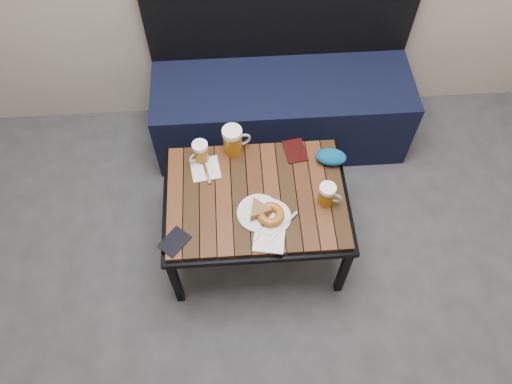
{
  "coord_description": "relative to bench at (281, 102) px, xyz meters",
  "views": [
    {
      "loc": [
        -0.3,
        -0.14,
        2.37
      ],
      "look_at": [
        -0.22,
        1.04,
        0.5
      ],
      "focal_mm": 35.0,
      "sensor_mm": 36.0,
      "label": 1
    }
  ],
  "objects": [
    {
      "name": "room_shell",
      "position": [
        0.03,
        -1.26,
        1.48
      ],
      "size": [
        4.0,
        4.0,
        4.0
      ],
      "color": "gray",
      "rests_on": "ground"
    },
    {
      "name": "napkin_left",
      "position": [
        -0.41,
        -0.57,
        0.2
      ],
      "size": [
        0.15,
        0.17,
        0.01
      ],
      "rotation": [
        0.0,
        0.0,
        0.15
      ],
      "color": "white",
      "rests_on": "cafe_table"
    },
    {
      "name": "beer_mug_left",
      "position": [
        -0.43,
        -0.51,
        0.26
      ],
      "size": [
        0.11,
        0.1,
        0.12
      ],
      "rotation": [
        0.0,
        0.0,
        3.8
      ],
      "color": "#93560B",
      "rests_on": "cafe_table"
    },
    {
      "name": "knit_pouch",
      "position": [
        0.17,
        -0.56,
        0.23
      ],
      "size": [
        0.16,
        0.12,
        0.06
      ],
      "primitive_type": "ellipsoid",
      "rotation": [
        0.0,
        0.0,
        -0.19
      ],
      "color": "navy",
      "rests_on": "cafe_table"
    },
    {
      "name": "bench",
      "position": [
        0.0,
        0.0,
        0.0
      ],
      "size": [
        1.4,
        0.5,
        0.95
      ],
      "color": "black",
      "rests_on": "ground"
    },
    {
      "name": "passport_burgundy",
      "position": [
        0.01,
        -0.49,
        0.2
      ],
      "size": [
        0.12,
        0.15,
        0.01
      ],
      "primitive_type": "cube",
      "rotation": [
        0.0,
        0.0,
        0.15
      ],
      "color": "black",
      "rests_on": "cafe_table"
    },
    {
      "name": "beer_mug_centre",
      "position": [
        -0.28,
        -0.47,
        0.27
      ],
      "size": [
        0.14,
        0.11,
        0.15
      ],
      "rotation": [
        0.0,
        0.0,
        0.26
      ],
      "color": "#93560B",
      "rests_on": "cafe_table"
    },
    {
      "name": "plate_bagel",
      "position": [
        -0.13,
        -0.85,
        0.22
      ],
      "size": [
        0.21,
        0.21,
        0.05
      ],
      "color": "white",
      "rests_on": "cafe_table"
    },
    {
      "name": "beer_mug_right",
      "position": [
        0.12,
        -0.78,
        0.26
      ],
      "size": [
        0.11,
        0.09,
        0.12
      ],
      "rotation": [
        0.0,
        0.0,
        -0.36
      ],
      "color": "#93560B",
      "rests_on": "cafe_table"
    },
    {
      "name": "passport_navy",
      "position": [
        -0.55,
        -0.94,
        0.2
      ],
      "size": [
        0.15,
        0.15,
        0.01
      ],
      "primitive_type": "cube",
      "rotation": [
        0.0,
        0.0,
        -0.71
      ],
      "color": "black",
      "rests_on": "cafe_table"
    },
    {
      "name": "plate_pie",
      "position": [
        -0.18,
        -0.82,
        0.22
      ],
      "size": [
        0.19,
        0.19,
        0.05
      ],
      "color": "white",
      "rests_on": "cafe_table"
    },
    {
      "name": "cafe_table",
      "position": [
        -0.19,
        -0.73,
        0.16
      ],
      "size": [
        0.84,
        0.62,
        0.47
      ],
      "color": "black",
      "rests_on": "ground"
    },
    {
      "name": "napkin_right",
      "position": [
        -0.15,
        -0.96,
        0.2
      ],
      "size": [
        0.15,
        0.13,
        0.01
      ],
      "rotation": [
        0.0,
        0.0,
        -0.18
      ],
      "color": "white",
      "rests_on": "cafe_table"
    }
  ]
}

